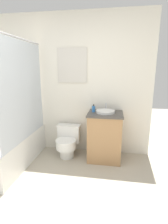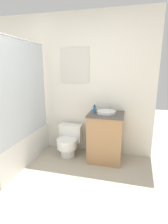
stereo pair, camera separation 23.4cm
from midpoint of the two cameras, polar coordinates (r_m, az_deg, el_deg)
wall_back at (r=3.29m, az=-8.20°, el=8.64°), size 3.13×0.07×2.50m
shower_area at (r=3.20m, az=-24.64°, el=-10.52°), size 0.63×1.42×1.98m
toilet at (r=3.23m, az=-7.48°, el=-9.38°), size 0.42×0.51×0.55m
vanity at (r=3.05m, az=4.57°, el=-7.92°), size 0.58×0.52×0.83m
sink at (r=2.94m, az=4.78°, el=0.15°), size 0.32×0.35×0.13m
soap_bottle at (r=2.97m, az=0.89°, el=1.02°), size 0.06×0.06×0.13m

